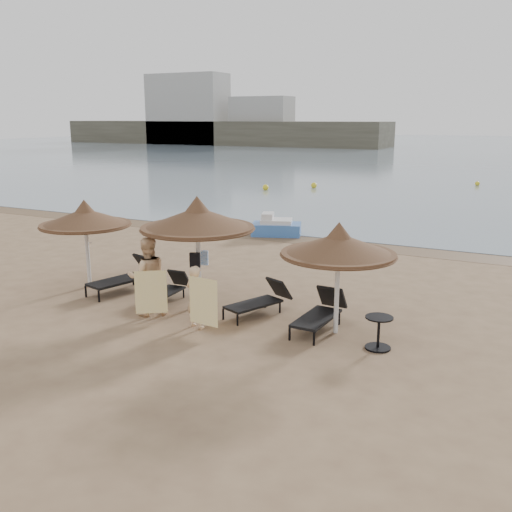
{
  "coord_description": "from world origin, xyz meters",
  "views": [
    {
      "loc": [
        7.16,
        -10.84,
        4.65
      ],
      "look_at": [
        1.09,
        1.2,
        1.36
      ],
      "focal_mm": 40.0,
      "sensor_mm": 36.0,
      "label": 1
    }
  ],
  "objects_px": {
    "pedal_boat": "(276,227)",
    "person_right": "(196,292)",
    "person_left": "(147,270)",
    "palapa_left": "(85,218)",
    "lounger_near_left": "(169,288)",
    "lounger_far_left": "(127,276)",
    "palapa_center": "(197,219)",
    "palapa_right": "(339,245)",
    "side_table": "(378,334)",
    "lounger_far_right": "(321,312)",
    "lounger_near_right": "(261,300)"
  },
  "relations": [
    {
      "from": "pedal_boat",
      "to": "person_right",
      "type": "bearing_deg",
      "value": -94.51
    },
    {
      "from": "person_left",
      "to": "pedal_boat",
      "type": "xyz_separation_m",
      "value": [
        -1.28,
        10.08,
        -0.77
      ]
    },
    {
      "from": "palapa_left",
      "to": "person_left",
      "type": "bearing_deg",
      "value": -21.29
    },
    {
      "from": "lounger_near_left",
      "to": "person_right",
      "type": "distance_m",
      "value": 2.24
    },
    {
      "from": "palapa_left",
      "to": "lounger_far_left",
      "type": "height_order",
      "value": "palapa_left"
    },
    {
      "from": "person_left",
      "to": "person_right",
      "type": "distance_m",
      "value": 1.54
    },
    {
      "from": "palapa_center",
      "to": "person_right",
      "type": "relative_size",
      "value": 1.68
    },
    {
      "from": "palapa_right",
      "to": "lounger_far_left",
      "type": "xyz_separation_m",
      "value": [
        -6.18,
        0.44,
        -1.58
      ]
    },
    {
      "from": "lounger_far_left",
      "to": "side_table",
      "type": "xyz_separation_m",
      "value": [
        7.26,
        -0.91,
        -0.08
      ]
    },
    {
      "from": "lounger_far_left",
      "to": "palapa_center",
      "type": "bearing_deg",
      "value": 9.38
    },
    {
      "from": "palapa_right",
      "to": "lounger_far_left",
      "type": "relative_size",
      "value": 1.17
    },
    {
      "from": "lounger_far_right",
      "to": "side_table",
      "type": "bearing_deg",
      "value": -19.2
    },
    {
      "from": "palapa_left",
      "to": "lounger_far_left",
      "type": "distance_m",
      "value": 1.96
    },
    {
      "from": "palapa_center",
      "to": "lounger_far_left",
      "type": "distance_m",
      "value": 3.11
    },
    {
      "from": "lounger_near_left",
      "to": "pedal_boat",
      "type": "bearing_deg",
      "value": 94.16
    },
    {
      "from": "palapa_center",
      "to": "palapa_right",
      "type": "distance_m",
      "value": 3.69
    },
    {
      "from": "side_table",
      "to": "lounger_near_left",
      "type": "bearing_deg",
      "value": 173.04
    },
    {
      "from": "lounger_near_right",
      "to": "pedal_boat",
      "type": "height_order",
      "value": "pedal_boat"
    },
    {
      "from": "side_table",
      "to": "person_left",
      "type": "bearing_deg",
      "value": -175.57
    },
    {
      "from": "palapa_center",
      "to": "pedal_boat",
      "type": "relative_size",
      "value": 1.27
    },
    {
      "from": "palapa_left",
      "to": "pedal_boat",
      "type": "relative_size",
      "value": 1.12
    },
    {
      "from": "palapa_left",
      "to": "lounger_far_left",
      "type": "relative_size",
      "value": 1.17
    },
    {
      "from": "lounger_near_left",
      "to": "side_table",
      "type": "xyz_separation_m",
      "value": [
        5.72,
        -0.7,
        0.0
      ]
    },
    {
      "from": "palapa_left",
      "to": "lounger_near_right",
      "type": "distance_m",
      "value": 5.56
    },
    {
      "from": "person_left",
      "to": "lounger_far_right",
      "type": "bearing_deg",
      "value": 150.09
    },
    {
      "from": "lounger_far_right",
      "to": "palapa_right",
      "type": "bearing_deg",
      "value": -15.32
    },
    {
      "from": "palapa_center",
      "to": "lounger_far_left",
      "type": "xyz_separation_m",
      "value": [
        -2.5,
        0.25,
        -1.82
      ]
    },
    {
      "from": "palapa_center",
      "to": "lounger_far_right",
      "type": "bearing_deg",
      "value": -1.16
    },
    {
      "from": "palapa_center",
      "to": "palapa_left",
      "type": "bearing_deg",
      "value": 179.18
    },
    {
      "from": "palapa_left",
      "to": "pedal_boat",
      "type": "distance_m",
      "value": 9.23
    },
    {
      "from": "palapa_center",
      "to": "person_right",
      "type": "height_order",
      "value": "palapa_center"
    },
    {
      "from": "lounger_far_left",
      "to": "person_right",
      "type": "distance_m",
      "value": 3.63
    },
    {
      "from": "lounger_near_left",
      "to": "side_table",
      "type": "distance_m",
      "value": 5.76
    },
    {
      "from": "lounger_near_right",
      "to": "palapa_right",
      "type": "bearing_deg",
      "value": 11.54
    },
    {
      "from": "side_table",
      "to": "pedal_boat",
      "type": "xyz_separation_m",
      "value": [
        -6.78,
        9.65,
        0.01
      ]
    },
    {
      "from": "palapa_left",
      "to": "lounger_near_right",
      "type": "relative_size",
      "value": 1.34
    },
    {
      "from": "palapa_center",
      "to": "lounger_far_right",
      "type": "xyz_separation_m",
      "value": [
        3.28,
        -0.07,
        -1.85
      ]
    },
    {
      "from": "person_right",
      "to": "pedal_boat",
      "type": "height_order",
      "value": "person_right"
    },
    {
      "from": "lounger_far_left",
      "to": "pedal_boat",
      "type": "relative_size",
      "value": 0.96
    },
    {
      "from": "palapa_right",
      "to": "side_table",
      "type": "xyz_separation_m",
      "value": [
        1.08,
        -0.47,
        -1.66
      ]
    },
    {
      "from": "palapa_center",
      "to": "lounger_near_right",
      "type": "bearing_deg",
      "value": 6.65
    },
    {
      "from": "palapa_right",
      "to": "palapa_center",
      "type": "bearing_deg",
      "value": 176.94
    },
    {
      "from": "palapa_right",
      "to": "lounger_near_left",
      "type": "relative_size",
      "value": 1.55
    },
    {
      "from": "palapa_left",
      "to": "person_left",
      "type": "relative_size",
      "value": 1.13
    },
    {
      "from": "lounger_far_left",
      "to": "person_right",
      "type": "height_order",
      "value": "person_right"
    },
    {
      "from": "person_left",
      "to": "person_right",
      "type": "relative_size",
      "value": 1.32
    },
    {
      "from": "palapa_right",
      "to": "side_table",
      "type": "relative_size",
      "value": 3.63
    },
    {
      "from": "person_left",
      "to": "lounger_near_right",
      "type": "bearing_deg",
      "value": 164.0
    },
    {
      "from": "person_left",
      "to": "palapa_left",
      "type": "bearing_deg",
      "value": -65.44
    },
    {
      "from": "palapa_right",
      "to": "side_table",
      "type": "height_order",
      "value": "palapa_right"
    }
  ]
}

